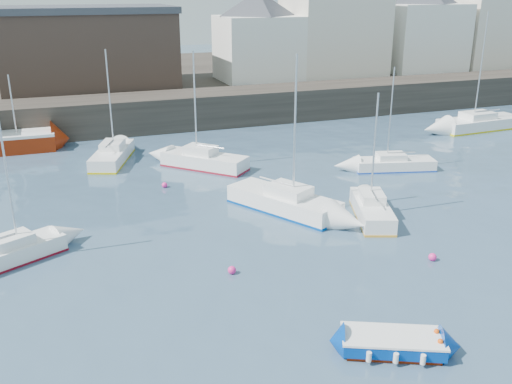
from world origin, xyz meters
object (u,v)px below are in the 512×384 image
object	(u,v)px
sailboat_f	(204,160)
sailboat_b	(284,201)
blue_dinghy	(392,343)
sailboat_a	(9,253)
sailboat_h	(112,155)
sailboat_d	(394,164)
sailboat_g	(480,123)
buoy_near	(232,273)
sailboat_c	(372,209)
buoy_far	(165,187)
buoy_mid	(432,260)

from	to	relation	value
sailboat_f	sailboat_b	bearing A→B (deg)	-77.13
blue_dinghy	sailboat_b	distance (m)	13.83
sailboat_a	sailboat_f	xyz separation A→B (m)	(12.39, 11.15, 0.10)
sailboat_f	sailboat_h	size ratio (longest dim) A/B	1.01
sailboat_d	sailboat_f	bearing A→B (deg)	158.37
blue_dinghy	sailboat_a	distance (m)	17.70
sailboat_g	buoy_near	world-z (taller)	sailboat_g
sailboat_c	sailboat_h	size ratio (longest dim) A/B	0.86
sailboat_c	sailboat_b	bearing A→B (deg)	147.10
sailboat_b	sailboat_f	world-z (taller)	sailboat_b
sailboat_f	buoy_far	size ratio (longest dim) A/B	22.65
sailboat_h	buoy_far	world-z (taller)	sailboat_h
sailboat_g	sailboat_f	bearing A→B (deg)	-174.05
buoy_far	sailboat_f	bearing A→B (deg)	42.30
sailboat_d	sailboat_c	bearing A→B (deg)	-130.14
sailboat_h	buoy_far	bearing A→B (deg)	-70.99
sailboat_c	buoy_mid	xyz separation A→B (m)	(-0.03, -5.56, -0.53)
sailboat_d	sailboat_h	xyz separation A→B (m)	(-18.33, 8.80, 0.09)
sailboat_g	sailboat_h	size ratio (longest dim) A/B	1.27
sailboat_c	buoy_near	bearing A→B (deg)	-159.03
sailboat_h	buoy_near	world-z (taller)	sailboat_h
sailboat_h	sailboat_a	bearing A→B (deg)	-113.34
sailboat_f	sailboat_d	bearing A→B (deg)	-21.63
buoy_mid	blue_dinghy	bearing A→B (deg)	-136.27
blue_dinghy	sailboat_b	xyz separation A→B (m)	(1.62, 13.73, 0.20)
sailboat_a	sailboat_g	distance (m)	41.17
blue_dinghy	buoy_mid	xyz separation A→B (m)	(5.74, 5.49, -0.38)
sailboat_f	buoy_far	bearing A→B (deg)	-137.70
buoy_near	buoy_far	size ratio (longest dim) A/B	1.06
blue_dinghy	buoy_far	distance (m)	20.47
sailboat_h	sailboat_d	bearing A→B (deg)	-25.64
sailboat_c	sailboat_g	bearing A→B (deg)	36.66
sailboat_a	sailboat_b	bearing A→B (deg)	6.48
buoy_near	sailboat_a	bearing A→B (deg)	154.01
sailboat_c	sailboat_f	world-z (taller)	sailboat_f
sailboat_a	sailboat_f	distance (m)	16.67
buoy_mid	sailboat_d	bearing A→B (deg)	64.39
blue_dinghy	sailboat_c	world-z (taller)	sailboat_c
sailboat_c	sailboat_d	bearing A→B (deg)	49.86
sailboat_f	sailboat_g	distance (m)	26.51
sailboat_a	sailboat_h	bearing A→B (deg)	66.66
blue_dinghy	buoy_near	bearing A→B (deg)	115.19
sailboat_a	sailboat_h	world-z (taller)	sailboat_h
blue_dinghy	buoy_mid	size ratio (longest dim) A/B	10.20
sailboat_a	sailboat_h	size ratio (longest dim) A/B	0.84
blue_dinghy	sailboat_d	bearing A→B (deg)	57.00
sailboat_c	sailboat_d	size ratio (longest dim) A/B	0.97
blue_dinghy	sailboat_h	xyz separation A→B (m)	(-6.45, 27.10, 0.14)
sailboat_a	sailboat_d	world-z (taller)	sailboat_d
blue_dinghy	sailboat_a	bearing A→B (deg)	136.96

